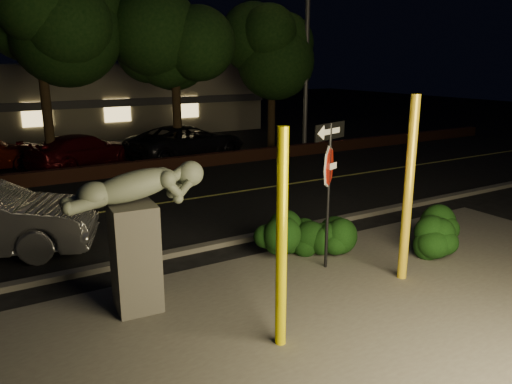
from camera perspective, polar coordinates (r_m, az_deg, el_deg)
ground at (r=18.19m, az=-12.72°, el=1.16°), size 90.00×90.00×0.00m
patio at (r=9.00m, az=10.80°, el=-13.04°), size 14.00×6.00×0.02m
road at (r=15.45m, az=-9.18°, el=-1.05°), size 80.00×8.00×0.01m
lane_marking at (r=15.45m, az=-9.18°, el=-1.01°), size 80.00×0.12×0.00m
curb at (r=11.89m, az=-1.74°, el=-5.44°), size 80.00×0.25×0.12m
brick_wall at (r=19.35m, az=-13.99°, el=2.65°), size 40.00×0.35×0.50m
parking_lot at (r=24.82m, az=-17.89°, el=4.41°), size 40.00×12.00×0.01m
building at (r=32.37m, az=-21.53°, el=9.93°), size 22.00×10.20×4.00m
tree_far_b at (r=20.36m, az=-23.87°, el=18.90°), size 5.20×5.20×8.41m
tree_far_c at (r=21.24m, az=-9.43°, el=18.62°), size 4.80×4.80×7.84m
tree_far_d at (r=23.97m, az=1.85°, el=17.76°), size 4.40×4.40×7.42m
yellow_pole_left at (r=7.20m, az=2.94°, el=-5.66°), size 0.17×0.17×3.32m
yellow_pole_right at (r=9.84m, az=17.02°, el=0.17°), size 0.18×0.18×3.59m
signpost at (r=9.95m, az=8.36°, el=2.84°), size 0.98×0.35×3.01m
sculpture at (r=8.54m, az=-13.57°, el=-3.49°), size 2.36×0.80×2.52m
hedge_center at (r=11.01m, az=3.73°, el=-4.80°), size 2.04×1.35×0.97m
hedge_right at (r=11.08m, az=8.27°, el=-4.70°), size 1.73×1.32×1.01m
hedge_far_right at (r=11.69m, az=20.09°, el=-4.20°), size 1.69×1.17×1.09m
streetlight at (r=22.98m, az=5.55°, el=19.40°), size 1.50×0.62×10.16m
parked_car_darkred at (r=21.20m, az=-19.17°, el=4.46°), size 4.99×3.69×1.34m
parked_car_dark at (r=22.02m, az=-7.91°, el=5.68°), size 5.73×3.55×1.48m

